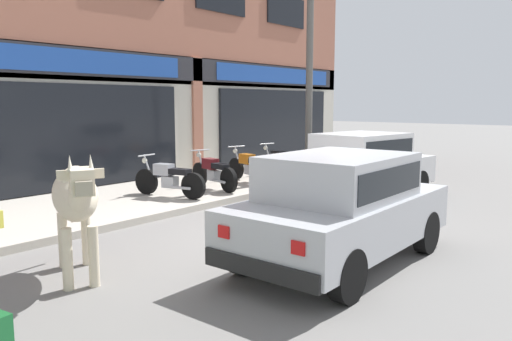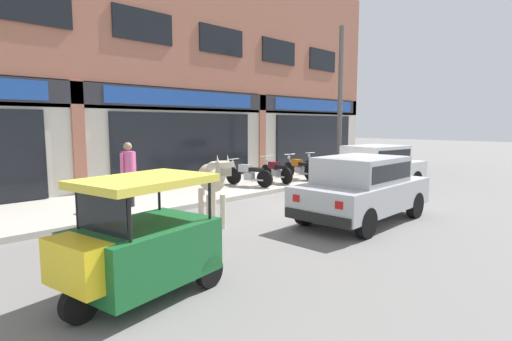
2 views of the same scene
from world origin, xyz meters
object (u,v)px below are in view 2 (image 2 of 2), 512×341
Objects in this scene: car_1 at (362,186)px; utility_pole at (340,103)px; auto_rickshaw at (139,246)px; motorcycle_3 at (320,166)px; pedestrian at (128,168)px; motorcycle_2 at (299,168)px; car_0 at (376,165)px; motorcycle_1 at (276,171)px; cow at (212,179)px; motorcycle_0 at (249,174)px.

utility_pole reaches higher than car_1.
auto_rickshaw is 11.57m from motorcycle_3.
utility_pole is at bearing -3.33° from pedestrian.
auto_rickshaw is at bearing -159.57° from utility_pole.
motorcycle_3 is at bearing 42.62° from car_1.
utility_pole reaches higher than auto_rickshaw.
auto_rickshaw is at bearing -156.07° from motorcycle_3.
motorcycle_2 is 2.99m from utility_pole.
car_0 is 2.97m from motorcycle_3.
motorcycle_1 is 1.11× the size of pedestrian.
car_0 is at bearing -82.50° from motorcycle_2.
pedestrian is (-3.15, 4.57, 0.30)m from car_1.
motorcycle_2 is at bearing 1.84° from pedestrian.
cow reaches higher than motorcycle_3.
utility_pole is (10.87, 4.05, 2.31)m from auto_rickshaw.
car_0 is at bearing -107.06° from motorcycle_3.
cow is 3.31m from car_1.
cow is 1.23× the size of pedestrian.
auto_rickshaw is at bearing -149.16° from motorcycle_1.
car_1 is 6.97m from motorcycle_3.
pedestrian is (-0.64, 2.42, 0.11)m from cow.
motorcycle_1 is 2.56m from motorcycle_3.
car_1 is 1.74× the size of auto_rickshaw.
motorcycle_2 is at bearing 22.53° from cow.
auto_rickshaw reaches higher than motorcycle_0.
motorcycle_3 is at bearing 1.02° from pedestrian.
pedestrian reaches higher than auto_rickshaw.
motorcycle_1 is 5.76m from pedestrian.
auto_rickshaw is 1.17× the size of motorcycle_2.
pedestrian is (-8.28, -0.15, 0.60)m from motorcycle_3.
auto_rickshaw reaches higher than motorcycle_2.
car_1 is 2.03× the size of motorcycle_2.
car_1 is at bearing -0.25° from auto_rickshaw.
cow reaches higher than auto_rickshaw.
motorcycle_2 is at bearing 51.06° from car_1.
pedestrian is at bearing 124.58° from car_1.
cow reaches higher than motorcycle_0.
car_0 is at bearing -117.97° from utility_pole.
motorcycle_3 is (7.64, 2.57, -0.49)m from cow.
cow is 8.08m from motorcycle_3.
car_1 is 5.56m from pedestrian.
utility_pole is at bearing -14.58° from motorcycle_1.
motorcycle_1 is (5.08, 2.67, -0.49)m from cow.
utility_pole is at bearing 20.43° from auto_rickshaw.
motorcycle_0 is at bearing 169.21° from utility_pole.
utility_pole is at bearing -65.66° from motorcycle_3.
utility_pole is (4.15, -0.79, 2.46)m from motorcycle_0.
car_0 is 4.66m from car_1.
cow reaches higher than car_1.
motorcycle_3 is 1.13× the size of pedestrian.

